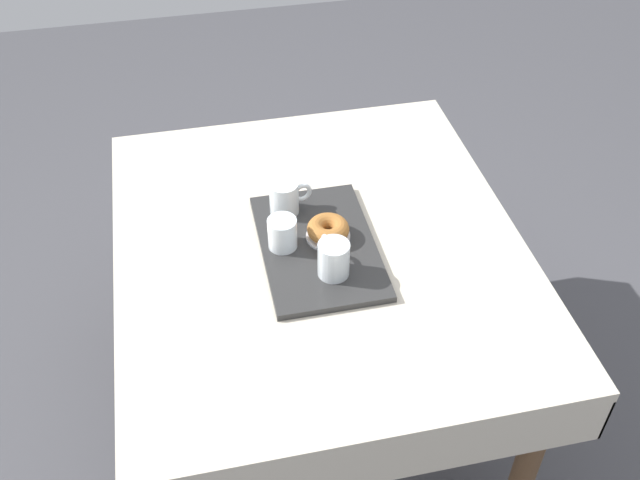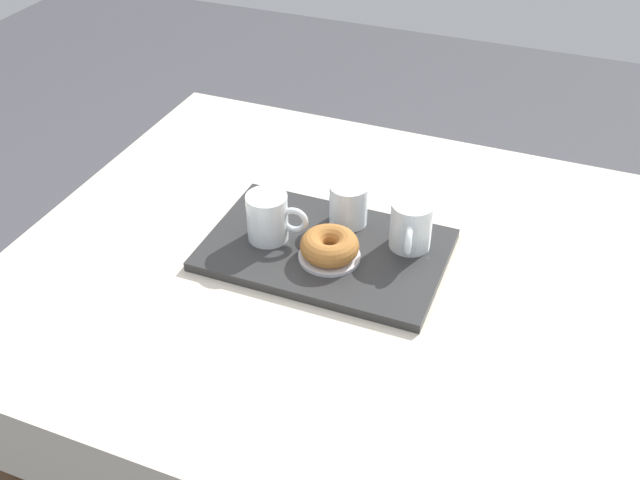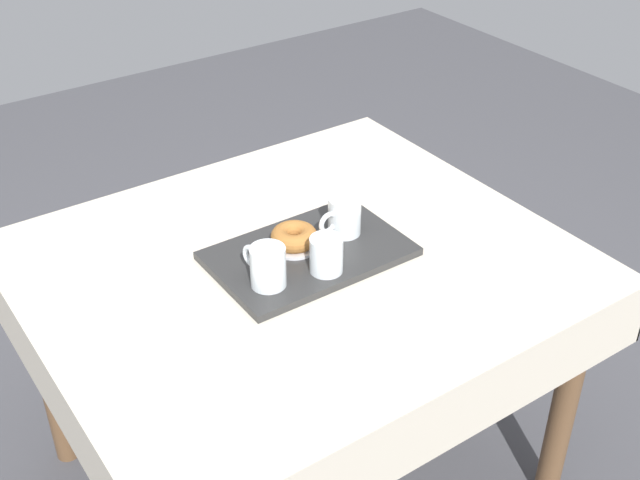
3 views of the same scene
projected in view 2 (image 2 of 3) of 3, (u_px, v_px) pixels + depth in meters
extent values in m
cube|color=beige|center=(337.00, 266.00, 1.37)|extent=(1.21, 1.05, 0.03)
cube|color=beige|center=(410.00, 169.00, 1.81)|extent=(1.21, 0.01, 0.14)
cube|color=beige|center=(82.00, 232.00, 1.60)|extent=(0.01, 1.05, 0.14)
cylinder|color=brown|center=(594.00, 325.00, 1.76)|extent=(0.06, 0.06, 0.69)
cylinder|color=brown|center=(220.00, 233.00, 2.06)|extent=(0.06, 0.06, 0.69)
cylinder|color=brown|center=(13.00, 477.00, 1.42)|extent=(0.06, 0.06, 0.69)
cube|color=#2D2D2D|center=(326.00, 250.00, 1.37)|extent=(0.45, 0.29, 0.02)
cylinder|color=white|center=(411.00, 225.00, 1.34)|extent=(0.08, 0.08, 0.09)
cylinder|color=#5B230A|center=(411.00, 229.00, 1.34)|extent=(0.07, 0.07, 0.07)
torus|color=white|center=(409.00, 241.00, 1.30)|extent=(0.02, 0.06, 0.06)
cylinder|color=white|center=(267.00, 217.00, 1.36)|extent=(0.08, 0.08, 0.09)
cylinder|color=#5B230A|center=(268.00, 221.00, 1.36)|extent=(0.07, 0.07, 0.07)
torus|color=white|center=(294.00, 220.00, 1.35)|extent=(0.06, 0.02, 0.06)
cylinder|color=white|center=(348.00, 204.00, 1.40)|extent=(0.08, 0.08, 0.08)
cylinder|color=silver|center=(348.00, 214.00, 1.42)|extent=(0.06, 0.06, 0.03)
cylinder|color=silver|center=(329.00, 256.00, 1.33)|extent=(0.12, 0.12, 0.01)
torus|color=#A3662D|center=(330.00, 246.00, 1.32)|extent=(0.11, 0.11, 0.04)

